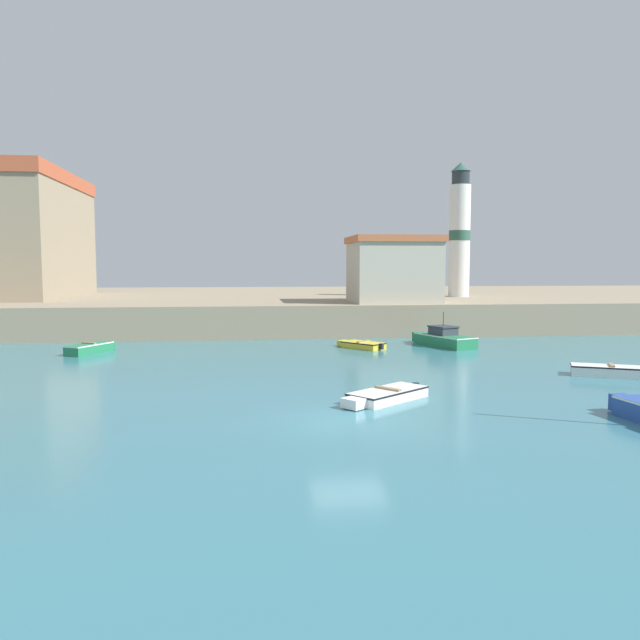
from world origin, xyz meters
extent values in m
plane|color=teal|center=(0.00, 0.00, 0.00)|extent=(200.00, 200.00, 0.00)
cube|color=gray|center=(0.00, 43.30, 1.18)|extent=(120.00, 40.00, 2.37)
cube|color=white|center=(2.05, 3.08, 0.21)|extent=(3.51, 3.21, 0.42)
cube|color=white|center=(0.49, 1.82, 0.21)|extent=(0.97, 0.99, 0.36)
cube|color=black|center=(2.05, 3.08, 0.38)|extent=(3.55, 3.24, 0.07)
cube|color=#997F5B|center=(2.05, 3.08, 0.46)|extent=(0.90, 1.04, 0.08)
cube|color=black|center=(3.47, 4.22, 0.26)|extent=(0.28, 0.28, 0.36)
cube|color=#237A4C|center=(9.35, 18.43, 0.37)|extent=(3.16, 4.58, 0.74)
cube|color=#237A4C|center=(8.42, 20.76, 0.37)|extent=(1.16, 1.06, 0.63)
cube|color=white|center=(9.35, 18.43, 0.70)|extent=(3.19, 4.63, 0.07)
cube|color=#333842|center=(9.27, 18.63, 0.99)|extent=(1.74, 1.86, 0.49)
cube|color=#2D333D|center=(9.27, 18.63, 1.27)|extent=(1.87, 2.01, 0.08)
cylinder|color=black|center=(9.27, 18.63, 1.76)|extent=(0.04, 0.04, 0.90)
cube|color=#284C9E|center=(9.82, 0.19, 0.34)|extent=(0.72, 0.61, 0.58)
cube|color=white|center=(13.66, 6.96, 0.25)|extent=(3.70, 2.64, 0.50)
cube|color=black|center=(13.66, 6.96, 0.46)|extent=(3.74, 2.66, 0.07)
cube|color=#997F5B|center=(13.66, 6.96, 0.54)|extent=(0.63, 1.01, 0.08)
cube|color=yellow|center=(3.95, 18.13, 0.20)|extent=(2.71, 2.85, 0.40)
cube|color=yellow|center=(2.91, 19.34, 0.20)|extent=(0.95, 0.94, 0.34)
cube|color=black|center=(3.95, 18.13, 0.36)|extent=(2.74, 2.88, 0.07)
cube|color=#997F5B|center=(3.95, 18.13, 0.44)|extent=(1.00, 0.89, 0.08)
cube|color=black|center=(4.88, 17.05, 0.25)|extent=(0.28, 0.28, 0.36)
cube|color=#237A4C|center=(-12.59, 17.80, 0.29)|extent=(2.41, 3.13, 0.58)
cube|color=#237A4C|center=(-11.75, 19.31, 0.29)|extent=(0.78, 0.74, 0.50)
cube|color=white|center=(-12.59, 17.80, 0.54)|extent=(2.44, 3.16, 0.07)
cube|color=#997F5B|center=(-12.59, 17.80, 0.62)|extent=(0.93, 0.64, 0.08)
cube|color=gray|center=(-24.00, 38.52, 7.29)|extent=(10.37, 17.48, 9.85)
cube|color=#B25133|center=(-24.00, 38.52, 12.81)|extent=(10.58, 17.83, 1.20)
cylinder|color=silver|center=(16.00, 35.02, 7.41)|extent=(1.87, 1.87, 10.09)
cylinder|color=#2D5647|center=(16.00, 35.02, 7.91)|extent=(1.93, 1.93, 0.90)
cylinder|color=#262D33|center=(16.00, 35.02, 13.05)|extent=(1.59, 1.59, 1.20)
cone|color=#2D5647|center=(16.00, 35.02, 14.05)|extent=(1.78, 1.78, 0.80)
cube|color=#BCB29E|center=(8.00, 27.26, 4.65)|extent=(6.38, 6.10, 4.57)
cube|color=#C1663D|center=(8.00, 27.26, 7.18)|extent=(6.70, 6.40, 0.50)
camera|label=1|loc=(-3.35, -20.11, 5.17)|focal=35.00mm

